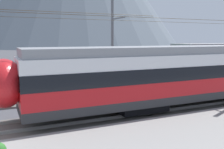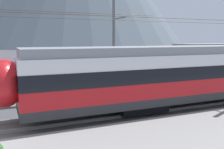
# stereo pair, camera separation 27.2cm
# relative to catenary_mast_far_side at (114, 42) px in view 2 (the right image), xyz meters

# --- Properties ---
(catenary_mast_far_side) EXTENTS (45.09, 2.46, 7.70)m
(catenary_mast_far_side) POSITION_rel_catenary_mast_far_side_xyz_m (0.00, 0.00, 0.00)
(catenary_mast_far_side) COLOR slate
(catenary_mast_far_side) RESTS_ON ground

